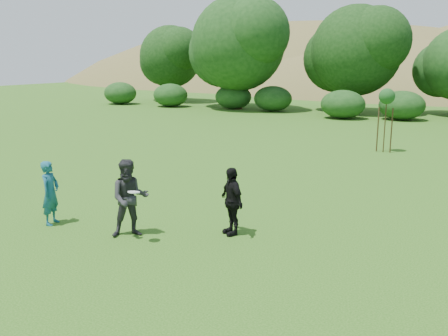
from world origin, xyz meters
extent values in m
plane|color=#19470C|center=(0.00, 0.00, 0.00)|extent=(120.00, 120.00, 0.00)
imported|color=#165266|center=(-2.94, -0.68, 0.82)|extent=(0.57, 0.69, 1.65)
imported|color=#29292B|center=(-0.61, -0.32, 0.93)|extent=(1.15, 1.14, 1.87)
imported|color=black|center=(1.39, 1.02, 0.83)|extent=(1.03, 0.87, 1.65)
cylinder|color=white|center=(-0.18, -0.66, 1.22)|extent=(0.27, 0.27, 0.06)
cylinder|color=#3A2A16|center=(1.94, 13.77, 1.25)|extent=(0.05, 0.05, 2.50)
sphere|color=#1B4C1B|center=(1.94, 13.77, 2.50)|extent=(0.70, 0.70, 0.70)
cylinder|color=#3A2A16|center=(1.64, 13.77, 1.00)|extent=(0.06, 0.06, 2.00)
cylinder|color=#362715|center=(2.24, 13.77, 1.00)|extent=(0.06, 0.06, 2.00)
ellipsoid|color=olive|center=(-25.00, 70.00, -12.10)|extent=(110.00, 70.00, 44.00)
ellipsoid|color=olive|center=(-5.00, 58.00, -7.70)|extent=(80.00, 50.00, 28.00)
cylinder|color=#3A2616|center=(-22.00, 30.00, 1.31)|extent=(0.65, 0.65, 2.62)
sphere|color=#194214|center=(-22.00, 30.00, 4.22)|extent=(5.80, 5.80, 5.80)
cylinder|color=#3A2616|center=(-13.00, 27.00, 1.57)|extent=(0.73, 0.73, 3.15)
sphere|color=#194214|center=(-13.00, 27.00, 5.23)|extent=(7.54, 7.54, 7.54)
cylinder|color=#3A2616|center=(-4.00, 29.00, 1.40)|extent=(0.68, 0.68, 2.80)
sphere|color=#194214|center=(-4.00, 29.00, 4.66)|extent=(6.73, 6.73, 6.73)
camera|label=1|loc=(7.10, -8.91, 4.19)|focal=40.00mm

